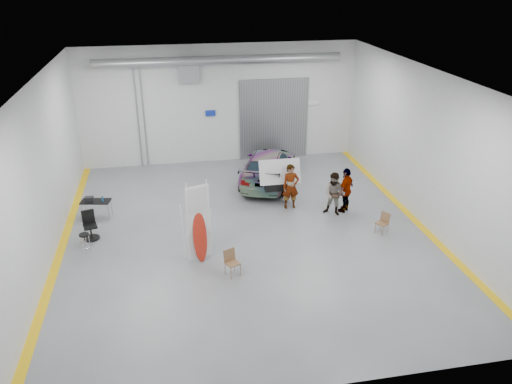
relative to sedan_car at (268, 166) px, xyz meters
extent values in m
plane|color=slate|center=(-1.84, -4.82, -0.76)|extent=(16.00, 16.00, 0.00)
cube|color=silver|center=(-8.84, -4.82, 2.24)|extent=(0.02, 16.00, 6.00)
cube|color=silver|center=(5.16, -4.82, 2.24)|extent=(0.02, 16.00, 6.00)
cube|color=silver|center=(-1.84, 3.18, 2.24)|extent=(14.00, 0.02, 6.00)
cube|color=silver|center=(-1.84, -12.82, 2.24)|extent=(14.00, 0.02, 6.00)
cube|color=white|center=(-1.84, -4.82, 5.24)|extent=(14.00, 16.00, 0.02)
cube|color=gray|center=(0.96, 3.10, 1.34)|extent=(3.60, 0.12, 4.20)
cube|color=gray|center=(-3.34, 3.10, 4.04)|extent=(1.00, 0.50, 1.20)
cylinder|color=gray|center=(-1.84, 2.58, 4.54)|extent=(11.90, 0.44, 0.44)
cube|color=#132BA1|center=(-2.34, 3.10, 1.84)|extent=(0.50, 0.04, 0.30)
cube|color=white|center=(2.96, 3.10, 2.14)|extent=(0.70, 0.04, 0.25)
cylinder|color=gray|center=(-5.64, 3.10, 1.74)|extent=(0.08, 0.08, 5.00)
cylinder|color=gray|center=(-5.94, 3.10, 1.74)|extent=(0.08, 0.08, 5.00)
cube|color=yellow|center=(-8.69, -4.82, -0.75)|extent=(0.30, 16.00, 0.01)
cube|color=yellow|center=(5.01, -4.82, -0.75)|extent=(0.30, 16.00, 0.01)
imported|color=white|center=(0.00, 0.00, 0.00)|extent=(3.87, 5.66, 1.52)
imported|color=#8B5E4C|center=(0.34, -2.99, 0.21)|extent=(0.71, 0.47, 1.94)
imported|color=teal|center=(1.94, -3.95, 0.16)|extent=(1.13, 1.07, 1.83)
imported|color=#AA6238|center=(2.50, -3.74, 0.21)|extent=(1.12, 1.11, 1.93)
cube|color=white|center=(-3.84, -6.48, 0.25)|extent=(0.82, 0.30, 1.81)
ellipsoid|color=red|center=(-3.84, -6.56, 0.20)|extent=(0.55, 0.38, 1.91)
cube|color=white|center=(-3.84, -6.50, 1.60)|extent=(0.79, 0.29, 0.95)
cylinder|color=white|center=(-4.19, -6.48, 0.75)|extent=(0.02, 0.02, 3.01)
cylinder|color=white|center=(-3.49, -6.48, 0.75)|extent=(0.02, 0.02, 3.01)
cube|color=brown|center=(-2.79, -7.60, -0.30)|extent=(0.56, 0.55, 0.04)
cube|color=brown|center=(-2.79, -7.41, -0.07)|extent=(0.43, 0.26, 0.41)
cube|color=brown|center=(3.23, -5.84, -0.33)|extent=(0.53, 0.54, 0.04)
cube|color=brown|center=(3.23, -5.66, -0.11)|extent=(0.28, 0.38, 0.38)
cylinder|color=black|center=(-7.77, -5.16, -0.06)|extent=(0.35, 0.35, 0.05)
torus|color=silver|center=(-7.77, -5.16, -0.53)|extent=(0.37, 0.37, 0.02)
cylinder|color=gray|center=(-8.17, -2.67, -0.41)|extent=(0.03, 0.03, 0.70)
cylinder|color=gray|center=(-7.10, -2.67, -0.41)|extent=(0.03, 0.03, 0.70)
cylinder|color=gray|center=(-8.17, -2.18, -0.41)|extent=(0.03, 0.03, 0.70)
cylinder|color=gray|center=(-7.10, -2.18, -0.41)|extent=(0.03, 0.03, 0.70)
cube|color=black|center=(-7.64, -2.42, -0.04)|extent=(1.26, 0.80, 0.04)
cylinder|color=#185B91|center=(-7.34, -2.52, 0.09)|extent=(0.08, 0.08, 0.21)
cube|color=black|center=(-7.88, -2.38, 0.07)|extent=(0.34, 0.21, 0.18)
cylinder|color=black|center=(-7.68, -4.24, -0.72)|extent=(0.58, 0.58, 0.04)
cylinder|color=black|center=(-7.68, -4.24, -0.47)|extent=(0.06, 0.06, 0.50)
cube|color=black|center=(-7.68, -4.24, -0.22)|extent=(0.58, 0.58, 0.07)
cube|color=black|center=(-7.68, -4.01, 0.10)|extent=(0.46, 0.17, 0.52)
cube|color=silver|center=(0.00, -2.37, 0.78)|extent=(1.77, 1.08, 0.04)
camera|label=1|loc=(-4.60, -21.49, 8.64)|focal=35.00mm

